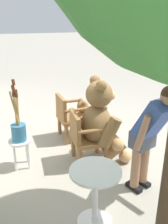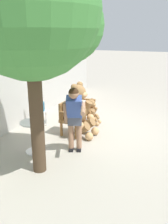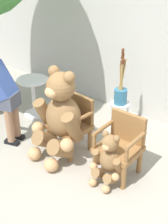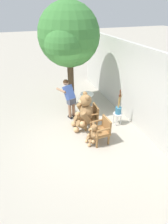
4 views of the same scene
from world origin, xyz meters
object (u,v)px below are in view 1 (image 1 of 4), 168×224
at_px(wooden_chair_left, 85,136).
at_px(teddy_bear_small, 84,118).
at_px(brush_bucket, 18,128).
at_px(person_visitor, 151,131).
at_px(white_stool, 20,146).
at_px(teddy_bear_large, 101,121).
at_px(round_side_table, 95,191).
at_px(wooden_chair_right, 70,116).

xyz_separation_m(wooden_chair_left, teddy_bear_small, (0.90, -0.28, -0.09)).
bearing_deg(brush_bucket, person_visitor, -127.03).
bearing_deg(white_stool, brush_bucket, -164.50).
bearing_deg(teddy_bear_large, white_stool, 80.82).
xyz_separation_m(teddy_bear_large, brush_bucket, (0.20, 1.25, -0.02)).
height_order(teddy_bear_large, round_side_table, teddy_bear_large).
distance_m(person_visitor, round_side_table, 1.02).
bearing_deg(wooden_chair_left, wooden_chair_right, 0.01).
height_order(teddy_bear_small, white_stool, teddy_bear_small).
bearing_deg(teddy_bear_large, person_visitor, -163.98).
bearing_deg(brush_bucket, round_side_table, -155.34).
relative_size(wooden_chair_right, teddy_bear_small, 1.14).
xyz_separation_m(wooden_chair_left, wooden_chair_right, (0.89, 0.00, 0.00)).
height_order(wooden_chair_right, teddy_bear_large, teddy_bear_large).
xyz_separation_m(person_visitor, round_side_table, (-0.31, 0.85, -0.46)).
height_order(brush_bucket, round_side_table, brush_bucket).
bearing_deg(brush_bucket, wooden_chair_right, -54.79).
relative_size(teddy_bear_large, person_visitor, 0.91).
xyz_separation_m(wooden_chair_left, person_visitor, (-0.95, -0.53, 0.45)).
height_order(teddy_bear_large, white_stool, teddy_bear_large).
bearing_deg(round_side_table, person_visitor, -70.33).
xyz_separation_m(brush_bucket, round_side_table, (-1.45, -0.67, -0.21)).
bearing_deg(teddy_bear_small, person_visitor, -172.46).
xyz_separation_m(wooden_chair_right, teddy_bear_small, (0.00, -0.28, -0.09)).
distance_m(wooden_chair_left, round_side_table, 1.30).
relative_size(teddy_bear_small, round_side_table, 1.05).
distance_m(white_stool, round_side_table, 1.60).
height_order(wooden_chair_right, person_visitor, person_visitor).
bearing_deg(wooden_chair_right, brush_bucket, 125.21).
xyz_separation_m(person_visitor, brush_bucket, (1.15, 1.52, -0.25)).
bearing_deg(round_side_table, wooden_chair_left, -14.52).
bearing_deg(brush_bucket, teddy_bear_large, -99.16).
bearing_deg(wooden_chair_left, brush_bucket, 79.05).
distance_m(wooden_chair_left, wooden_chair_right, 0.89).
bearing_deg(round_side_table, wooden_chair_right, -8.62).
relative_size(wooden_chair_right, person_visitor, 0.57).
relative_size(wooden_chair_left, wooden_chair_right, 1.00).
relative_size(white_stool, brush_bucket, 0.48).
height_order(teddy_bear_large, person_visitor, person_visitor).
distance_m(wooden_chair_left, teddy_bear_small, 0.94).
xyz_separation_m(person_visitor, white_stool, (1.15, 1.52, -0.55)).
xyz_separation_m(wooden_chair_right, round_side_table, (-2.15, 0.33, -0.01)).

